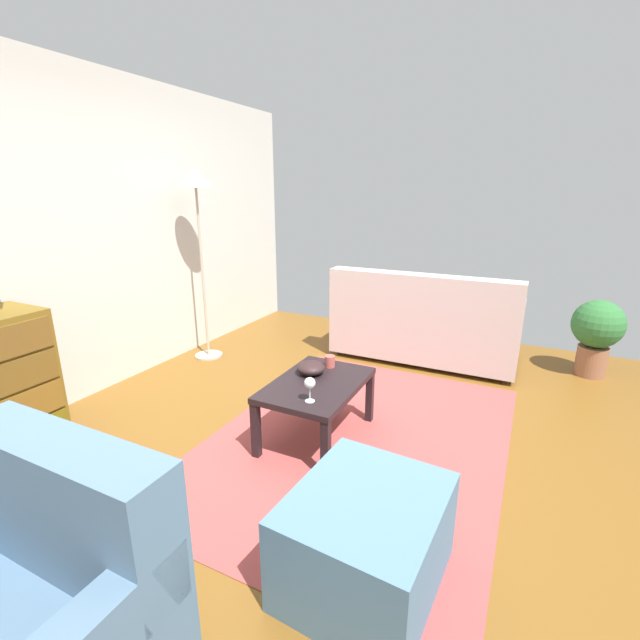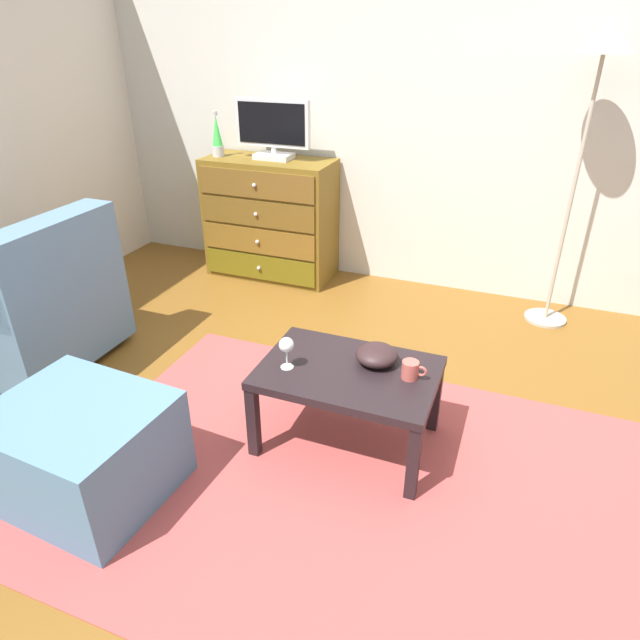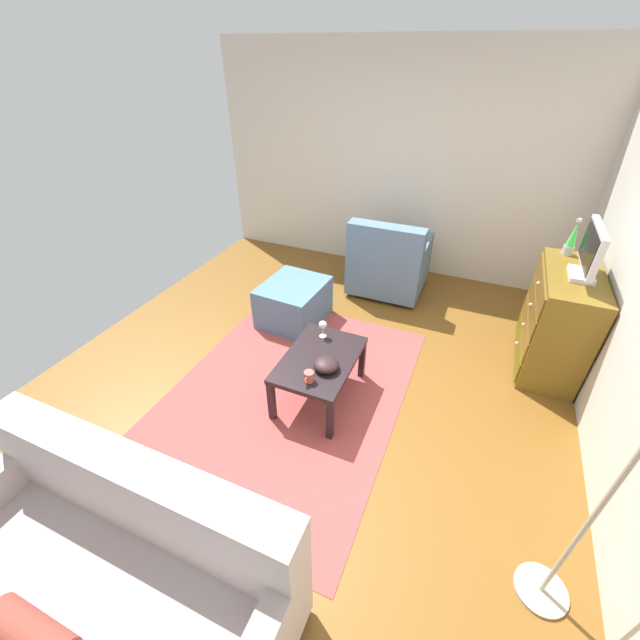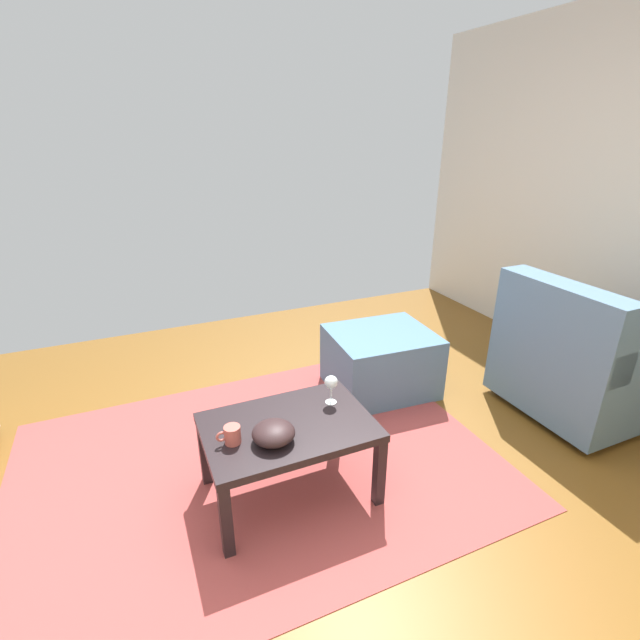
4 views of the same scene
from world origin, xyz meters
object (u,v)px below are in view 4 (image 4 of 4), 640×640
mug (232,435)px  armchair (578,360)px  wine_glass (331,383)px  bowl_decorative (274,433)px  coffee_table (288,433)px  ottoman (380,361)px

mug → armchair: 2.25m
wine_glass → bowl_decorative: bearing=26.4°
coffee_table → armchair: bearing=178.9°
coffee_table → wine_glass: bearing=-162.0°
bowl_decorative → armchair: (-2.07, -0.06, -0.09)m
armchair → coffee_table: bearing=-1.1°
ottoman → wine_glass: bearing=42.6°
armchair → ottoman: 1.27m
mug → ottoman: bearing=-148.8°
armchair → ottoman: size_ratio=1.31×
wine_glass → armchair: (-1.69, 0.13, -0.16)m
mug → armchair: size_ratio=0.12×
wine_glass → mug: size_ratio=1.38×
coffee_table → bowl_decorative: 0.18m
bowl_decorative → mug: bearing=-20.2°
ottoman → coffee_table: bearing=36.9°
wine_glass → mug: bearing=12.4°
bowl_decorative → ottoman: 1.36m
armchair → mug: bearing=-0.1°
ottoman → mug: bearing=31.2°
bowl_decorative → ottoman: bearing=-142.4°
wine_glass → bowl_decorative: wine_glass is taller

